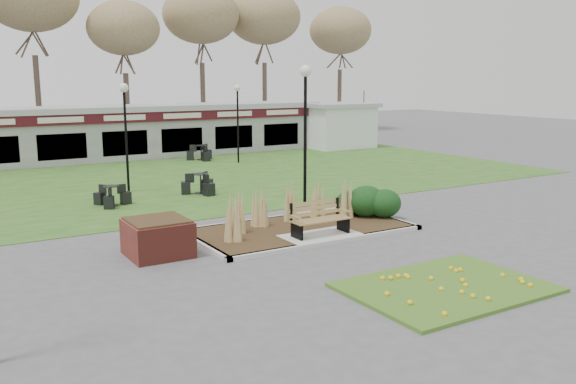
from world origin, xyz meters
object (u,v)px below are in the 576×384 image
lamp_post_mid_right (305,104)px  bistro_set_b (201,155)px  brick_planter (158,237)px  bistro_set_a (112,199)px  patio_umbrella (363,122)px  service_hut (338,125)px  bistro_set_c (201,187)px  food_pavilion (117,132)px  park_bench (319,218)px  lamp_post_mid_left (125,113)px  lamp_post_far_right (238,106)px

lamp_post_mid_right → bistro_set_b: size_ratio=3.21×
brick_planter → lamp_post_mid_right: lamp_post_mid_right is taller
bistro_set_a → patio_umbrella: bearing=28.3°
bistro_set_b → service_hut: bearing=5.8°
bistro_set_a → bistro_set_c: (3.56, 0.47, 0.02)m
bistro_set_a → bistro_set_c: size_ratio=0.92×
service_hut → bistro_set_a: (-17.26, -10.40, -1.20)m
bistro_set_c → patio_umbrella: patio_umbrella is taller
food_pavilion → lamp_post_mid_right: 15.80m
park_bench → lamp_post_mid_left: bearing=104.6°
lamp_post_mid_left → service_hut: bearing=27.1°
park_bench → patio_umbrella: 23.60m
service_hut → lamp_post_mid_right: 17.72m
lamp_post_mid_left → lamp_post_far_right: bearing=35.0°
patio_umbrella → service_hut: bearing=180.0°
bistro_set_a → bistro_set_b: bistro_set_b is taller
food_pavilion → bistro_set_a: bearing=-106.9°
lamp_post_far_right → patio_umbrella: 11.10m
brick_planter → lamp_post_mid_right: bearing=27.5°
bistro_set_c → patio_umbrella: size_ratio=0.56×
bistro_set_a → patio_umbrella: (19.28, 10.40, 1.31)m
lamp_post_mid_right → lamp_post_far_right: 10.91m
food_pavilion → lamp_post_mid_right: (2.26, -15.50, 2.07)m
food_pavilion → bistro_set_b: 4.86m
bistro_set_b → patio_umbrella: 11.97m
bistro_set_a → lamp_post_far_right: bearing=40.5°
lamp_post_far_right → bistro_set_c: lamp_post_far_right is taller
bistro_set_c → park_bench: bearing=-88.5°
service_hut → bistro_set_a: size_ratio=3.33×
bistro_set_b → food_pavilion: bearing=141.0°
lamp_post_far_right → patio_umbrella: (10.60, 2.98, -1.40)m
service_hut → bistro_set_c: 16.96m
food_pavilion → bistro_set_a: size_ratio=18.59×
lamp_post_mid_right → bistro_set_a: lamp_post_mid_right is taller
park_bench → bistro_set_a: size_ratio=1.29×
lamp_post_mid_left → bistro_set_c: (2.29, -1.76, -2.80)m
lamp_post_mid_left → bistro_set_c: bearing=-37.5°
lamp_post_mid_right → bistro_set_b: bearing=83.6°
lamp_post_far_right → bistro_set_c: 9.04m
park_bench → lamp_post_mid_right: 5.62m
lamp_post_mid_left → lamp_post_mid_right: bearing=-48.5°
park_bench → service_hut: bearing=52.7°
park_bench → lamp_post_far_right: bearing=71.6°
park_bench → service_hut: 22.32m
service_hut → bistro_set_b: size_ratio=2.91×
lamp_post_mid_right → park_bench: bearing=-118.2°
service_hut → bistro_set_c: service_hut is taller
park_bench → food_pavilion: bearing=90.0°
food_pavilion → bistro_set_c: 11.96m
bistro_set_b → lamp_post_mid_right: bearing=-96.4°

